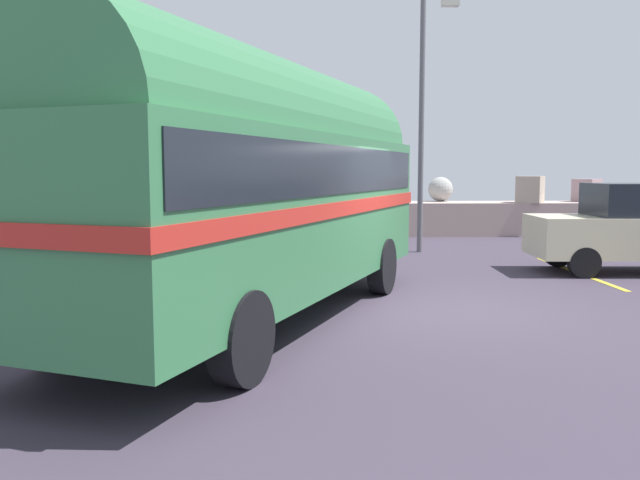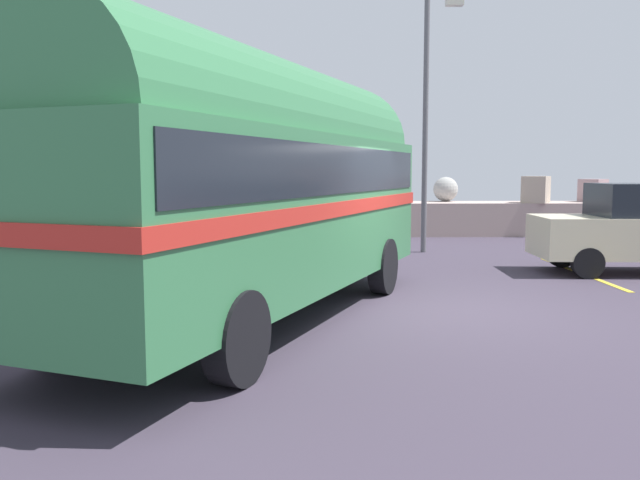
# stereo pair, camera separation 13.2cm
# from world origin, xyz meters

# --- Properties ---
(ground) EXTENTS (32.00, 26.00, 0.02)m
(ground) POSITION_xyz_m (0.00, 0.00, 0.01)
(ground) COLOR #39313F
(breakwater) EXTENTS (31.36, 2.32, 2.45)m
(breakwater) POSITION_xyz_m (-0.18, 11.80, 0.72)
(breakwater) COLOR #AC968E
(breakwater) RESTS_ON ground
(vintage_coach) EXTENTS (5.48, 8.85, 3.70)m
(vintage_coach) POSITION_xyz_m (-2.71, -0.72, 2.05)
(vintage_coach) COLOR black
(vintage_coach) RESTS_ON ground
(parked_car_nearest) EXTENTS (4.17, 1.88, 1.86)m
(parked_car_nearest) POSITION_xyz_m (4.88, 3.50, 0.97)
(parked_car_nearest) COLOR black
(parked_car_nearest) RESTS_ON ground
(lamp_post) EXTENTS (1.00, 0.31, 6.49)m
(lamp_post) POSITION_xyz_m (1.09, 7.08, 3.66)
(lamp_post) COLOR #5B5B60
(lamp_post) RESTS_ON ground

